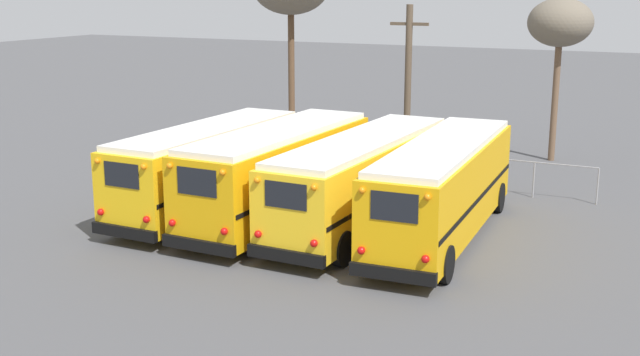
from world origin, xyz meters
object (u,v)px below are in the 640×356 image
school_bus_3 (443,187)px  bare_tree_1 (560,25)px  school_bus_0 (209,166)px  utility_pole (408,82)px  school_bus_1 (279,172)px  school_bus_2 (363,178)px

school_bus_3 → bare_tree_1: bare_tree_1 is taller
bare_tree_1 → school_bus_0: bearing=-123.8°
school_bus_0 → utility_pole: (3.51, 11.14, 2.01)m
school_bus_1 → school_bus_2: bearing=14.0°
school_bus_1 → school_bus_3: (5.67, 0.59, -0.03)m
school_bus_0 → school_bus_2: bearing=7.3°
utility_pole → bare_tree_1: size_ratio=0.96×
bare_tree_1 → utility_pole: bearing=-152.4°
school_bus_2 → school_bus_3: 2.84m
school_bus_2 → bare_tree_1: size_ratio=1.43×
school_bus_0 → bare_tree_1: size_ratio=1.27×
school_bus_0 → school_bus_3: size_ratio=0.90×
school_bus_2 → utility_pole: size_ratio=1.48×
school_bus_0 → school_bus_3: school_bus_3 is taller
school_bus_0 → utility_pole: 11.85m
utility_pole → bare_tree_1: bearing=27.6°
school_bus_2 → school_bus_3: bearing=-2.4°
school_bus_1 → bare_tree_1: 16.42m
utility_pole → school_bus_2: bearing=-78.3°
school_bus_3 → utility_pole: size_ratio=1.47×
school_bus_2 → school_bus_3: (2.84, -0.12, 0.05)m
school_bus_2 → utility_pole: utility_pole is taller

